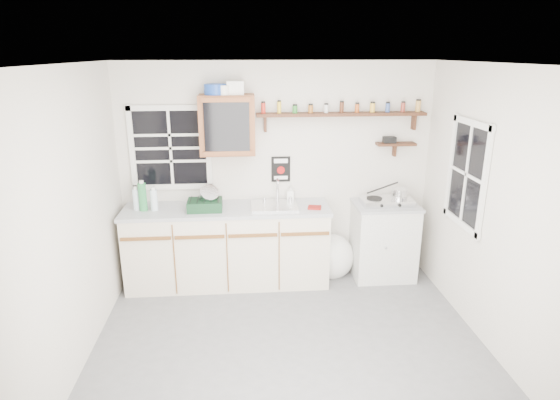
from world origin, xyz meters
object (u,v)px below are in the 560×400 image
Objects in this scene: right_cabinet at (383,240)px; upper_cabinet at (227,125)px; spice_shelf at (342,113)px; dish_rack at (206,202)px; hotplate at (387,201)px; main_cabinet at (228,245)px.

upper_cabinet reaches higher than right_cabinet.
spice_shelf reaches higher than dish_rack.
spice_shelf reaches higher than hotplate.
spice_shelf reaches higher than main_cabinet.
hotplate is at bearing -22.07° from spice_shelf.
hotplate is (2.05, 0.06, -0.06)m from dish_rack.
dish_rack is at bearing -141.85° from upper_cabinet.
spice_shelf is at bearing 9.16° from main_cabinet.
spice_shelf reaches higher than right_cabinet.
upper_cabinet is at bearing 76.32° from main_cabinet.
right_cabinet is at bearing -20.06° from spice_shelf.
upper_cabinet is 1.11× the size of hotplate.
right_cabinet is at bearing 83.46° from hotplate.
spice_shelf is 5.01× the size of dish_rack.
upper_cabinet is at bearing -176.92° from spice_shelf.
upper_cabinet is (-1.80, 0.12, 1.37)m from right_cabinet.
dish_rack is at bearing -170.11° from spice_shelf.
dish_rack reaches higher than hotplate.
main_cabinet is 1.90m from hotplate.
hotplate is at bearing -95.10° from right_cabinet.
main_cabinet is 0.59m from dish_rack.
upper_cabinet reaches higher than hotplate.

